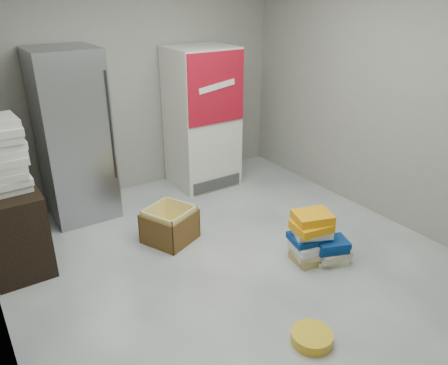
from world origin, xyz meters
name	(u,v)px	position (x,y,z in m)	size (l,w,h in m)	color
ground	(252,278)	(0.00, 0.00, 0.00)	(5.00, 5.00, 0.00)	silver
room_shell	(258,82)	(0.00, 0.00, 1.80)	(4.04, 5.04, 2.82)	gray
steel_fridge	(73,136)	(-0.90, 2.13, 0.95)	(0.70, 0.72, 1.90)	#A2A4AA
coke_cooler	(202,118)	(0.75, 2.12, 0.90)	(0.80, 0.73, 1.80)	silver
wood_shelf	(14,228)	(-1.73, 1.40, 0.40)	(0.50, 0.80, 0.80)	black
phonebook_stack_main	(311,238)	(0.65, -0.07, 0.26)	(0.44, 0.41, 0.51)	tan
phonebook_stack_side	(331,251)	(0.80, -0.21, 0.12)	(0.39, 0.34, 0.25)	#CAC18E
cardboard_box	(170,227)	(-0.32, 1.02, 0.15)	(0.61, 0.61, 0.37)	yellow
bucket_lid	(312,337)	(-0.10, -0.89, 0.04)	(0.32, 0.32, 0.08)	gold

